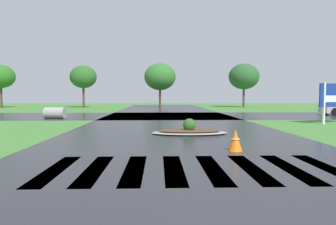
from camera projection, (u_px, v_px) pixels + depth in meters
The scene contains 7 objects.
asphalt_roadway at pixel (177, 134), 13.12m from camera, with size 10.09×80.00×0.01m, color #2B2B30.
asphalt_cross_road at pixel (168, 116), 24.98m from camera, with size 90.00×9.08×0.01m, color #2B2B30.
crosswalk_stripes at pixel (193, 169), 7.04m from camera, with size 6.75×2.93×0.01m.
median_island at pixel (189, 131), 13.32m from camera, with size 3.30×1.60×0.68m.
drainage_pipe_stack at pixel (55, 113), 22.01m from camera, with size 1.53×0.98×0.81m.
traffic_cone at pixel (235, 140), 9.28m from camera, with size 0.42×0.42×0.66m.
background_treeline at pixel (141, 77), 40.98m from camera, with size 36.20×4.65×5.98m.
Camera 1 is at (-0.80, -3.02, 1.71)m, focal length 32.61 mm.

